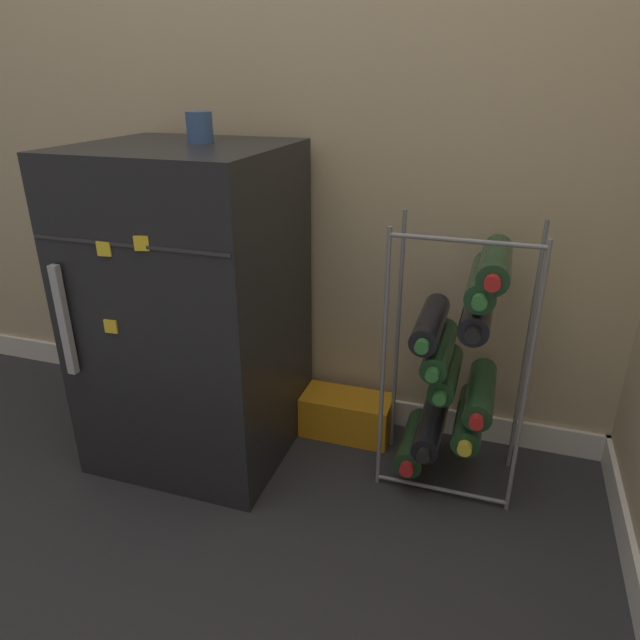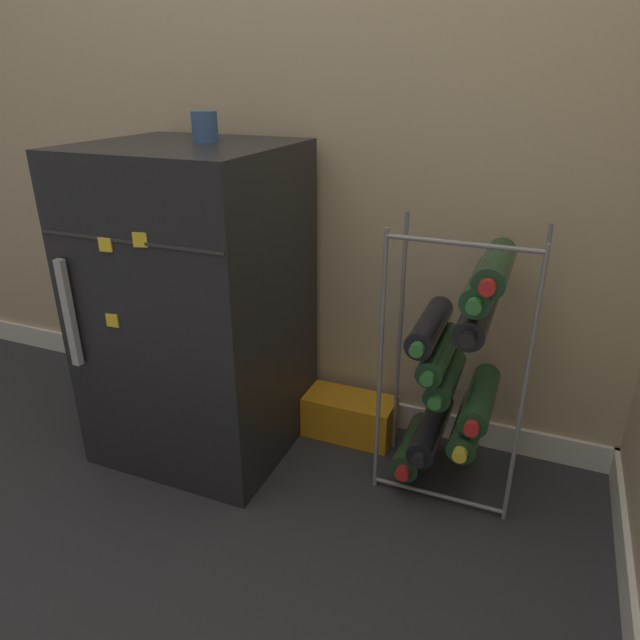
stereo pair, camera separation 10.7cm
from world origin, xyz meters
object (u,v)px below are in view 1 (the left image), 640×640
object	(u,v)px
mini_fridge	(194,309)
wine_rack	(457,361)
fridge_top_cup	(200,127)
soda_box	(347,415)

from	to	relation	value
mini_fridge	wine_rack	xyz separation A→B (m)	(0.78, 0.07, -0.08)
wine_rack	fridge_top_cup	size ratio (longest dim) A/B	9.55
soda_box	fridge_top_cup	distance (m)	1.01
fridge_top_cup	wine_rack	bearing A→B (deg)	1.56
mini_fridge	soda_box	bearing A→B (deg)	23.63
mini_fridge	soda_box	world-z (taller)	mini_fridge
wine_rack	fridge_top_cup	world-z (taller)	fridge_top_cup
wine_rack	soda_box	size ratio (longest dim) A/B	2.63
soda_box	wine_rack	bearing A→B (deg)	-18.78
wine_rack	fridge_top_cup	xyz separation A→B (m)	(-0.74, -0.02, 0.60)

